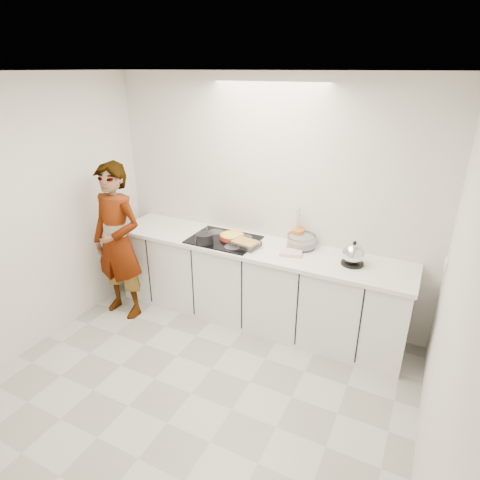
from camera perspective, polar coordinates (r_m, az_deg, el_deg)
The scene contains 16 objects.
floor at distance 3.78m, azimuth -6.93°, elevation -20.85°, with size 3.60×3.20×0.00m, color #BBBBB3.
ceiling at distance 2.72m, azimuth -9.77°, elevation 22.53°, with size 3.60×3.20×0.00m, color white.
wall_back at distance 4.33m, azimuth 3.87°, elevation 5.50°, with size 3.60×0.00×2.60m, color silver.
wall_left at distance 4.25m, azimuth -28.61°, elevation 2.27°, with size 0.00×3.20×2.60m, color silver.
wall_right at distance 2.61m, azimuth 27.72°, elevation -10.33°, with size 0.02×3.20×2.60m.
base_cabinets at distance 4.41m, azimuth 1.93°, elevation -6.40°, with size 3.20×0.58×0.87m, color white.
countertop at distance 4.21m, azimuth 2.01°, elevation -1.01°, with size 3.24×0.64×0.04m, color white.
hob at distance 4.32m, azimuth -2.31°, elevation 0.07°, with size 0.72×0.54×0.01m, color black.
tart_dish at distance 4.33m, azimuth -1.15°, elevation 0.56°, with size 0.33×0.33×0.04m.
saucepan at distance 4.22m, azimuth -5.07°, elevation 0.27°, with size 0.23×0.23×0.18m.
baking_dish at distance 4.14m, azimuth 0.79°, elevation -0.47°, with size 0.31×0.26×0.05m.
mixing_bowl at distance 4.17m, azimuth 8.71°, elevation -0.24°, with size 0.33×0.33×0.14m.
tea_towel at distance 4.02m, azimuth 7.24°, elevation -1.81°, with size 0.22×0.16×0.04m, color white.
kettle at distance 3.90m, azimuth 15.82°, elevation -2.02°, with size 0.25×0.25×0.24m.
utensil_crock at distance 4.25m, azimuth 8.22°, elevation 0.48°, with size 0.13×0.13×0.16m, color orange.
cook at distance 4.55m, azimuth -17.02°, elevation -0.32°, with size 0.64×0.42×1.75m, color white.
Camera 1 is at (1.58, -2.21, 2.62)m, focal length 30.00 mm.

